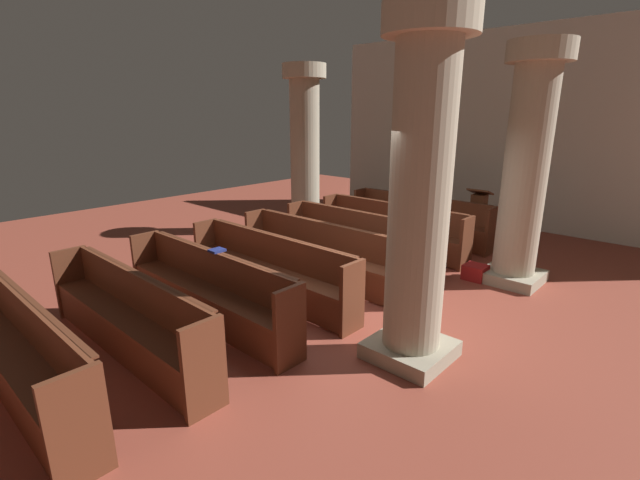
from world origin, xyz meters
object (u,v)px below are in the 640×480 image
at_px(pew_row_3, 318,250).
at_px(pew_row_7, 18,349).
at_px(pew_row_2, 358,237).
at_px(pillar_aisle_rear, 420,191).
at_px(pew_row_6, 127,313).
at_px(pillar_aisle_side, 526,165).
at_px(pew_row_0, 419,217).
at_px(pillar_far_side, 305,148).
at_px(hymn_book, 217,250).
at_px(kneeler_box_red, 475,272).
at_px(pew_row_4, 269,266).
at_px(lectern, 478,217).
at_px(pew_row_1, 391,226).
at_px(pew_row_5, 208,287).

distance_m(pew_row_3, pew_row_7, 4.24).
xyz_separation_m(pew_row_2, pillar_aisle_rear, (2.41, -2.15, 1.40)).
xyz_separation_m(pew_row_7, pillar_aisle_rear, (2.41, 3.16, 1.40)).
distance_m(pew_row_6, pillar_aisle_side, 5.93).
relative_size(pew_row_0, pillar_far_side, 0.87).
relative_size(pew_row_2, pillar_aisle_side, 0.87).
bearing_deg(pew_row_6, hymn_book, 90.43).
bearing_deg(pew_row_7, pillar_aisle_rear, 52.63).
bearing_deg(kneeler_box_red, pew_row_2, -160.76).
bearing_deg(pew_row_4, lectern, 81.00).
height_order(pew_row_0, pew_row_7, same).
bearing_deg(pew_row_6, pew_row_3, 90.00).
bearing_deg(pew_row_2, pew_row_7, -90.00).
xyz_separation_m(pew_row_0, lectern, (0.84, 1.06, -0.05)).
bearing_deg(pew_row_7, pillar_aisle_side, 69.03).
relative_size(pew_row_3, hymn_book, 17.23).
distance_m(pillar_aisle_side, kneeler_box_red, 1.87).
xyz_separation_m(pew_row_7, pillar_aisle_side, (2.41, 6.29, 1.40)).
xyz_separation_m(pew_row_2, pew_row_3, (0.00, -1.06, 0.00)).
bearing_deg(pew_row_1, pew_row_7, -90.00).
xyz_separation_m(pew_row_0, pillar_aisle_rear, (2.41, -4.27, 1.40)).
bearing_deg(pew_row_0, pillar_aisle_rear, -60.53).
bearing_deg(pew_row_1, pew_row_6, -90.00).
bearing_deg(pew_row_2, pew_row_5, -90.00).
xyz_separation_m(pew_row_6, pew_row_7, (0.00, -1.06, 0.00)).
distance_m(pew_row_0, lectern, 1.35).
xyz_separation_m(pew_row_1, pew_row_7, (0.00, -6.37, 0.00)).
height_order(pew_row_0, pew_row_6, same).
relative_size(pew_row_0, lectern, 2.95).
distance_m(pew_row_7, lectern, 8.53).
distance_m(pillar_aisle_rear, lectern, 5.74).
xyz_separation_m(pew_row_4, kneeler_box_red, (1.93, 2.79, -0.38)).
relative_size(pew_row_2, kneeler_box_red, 8.96).
bearing_deg(pew_row_5, hymn_book, 92.84).
height_order(pillar_far_side, hymn_book, pillar_far_side).
distance_m(pew_row_2, hymn_book, 3.03).
relative_size(pew_row_4, pew_row_6, 1.00).
xyz_separation_m(pew_row_6, pillar_aisle_side, (2.41, 5.23, 1.40)).
xyz_separation_m(pew_row_3, pillar_aisle_side, (2.41, 2.05, 1.40)).
xyz_separation_m(pew_row_3, pillar_far_side, (-2.36, 2.12, 1.40)).
xyz_separation_m(pew_row_4, pew_row_5, (0.00, -1.06, 0.00)).
relative_size(pew_row_2, pew_row_7, 1.00).
bearing_deg(pillar_aisle_rear, pew_row_1, 126.94).
relative_size(pew_row_3, pew_row_5, 1.00).
bearing_deg(hymn_book, pew_row_4, 89.39).
xyz_separation_m(pew_row_3, pew_row_7, (0.00, -4.24, 0.00)).
bearing_deg(pillar_aisle_rear, hymn_book, -160.69).
height_order(pew_row_4, pew_row_5, same).
bearing_deg(lectern, pillar_far_side, -146.42).
height_order(pillar_far_side, kneeler_box_red, pillar_far_side).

